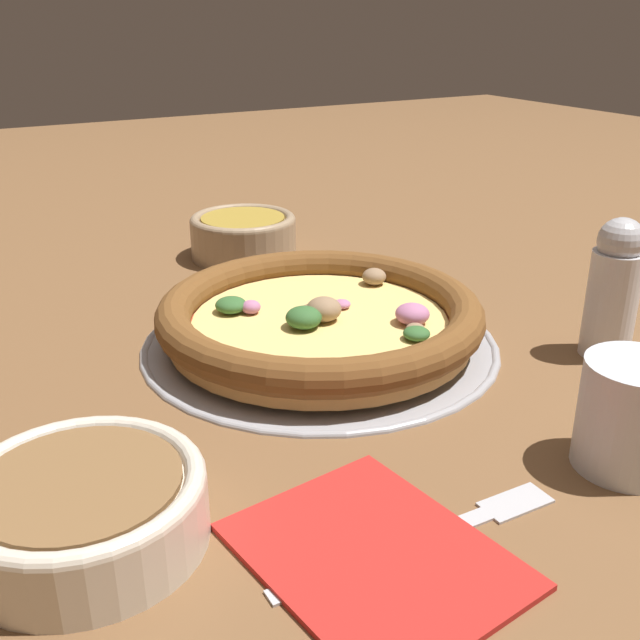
{
  "coord_description": "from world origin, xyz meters",
  "views": [
    {
      "loc": [
        -0.54,
        0.3,
        0.28
      ],
      "look_at": [
        0.0,
        0.0,
        0.02
      ],
      "focal_mm": 42.0,
      "sensor_mm": 36.0,
      "label": 1
    }
  ],
  "objects_px": {
    "bowl_near": "(243,234)",
    "bowl_far": "(82,505)",
    "fork": "(436,533)",
    "pizza": "(320,317)",
    "drinking_cup": "(632,416)",
    "pizza_tray": "(320,341)",
    "pepper_shaker": "(614,289)",
    "napkin": "(374,553)"
  },
  "relations": [
    {
      "from": "bowl_near",
      "to": "bowl_far",
      "type": "height_order",
      "value": "bowl_near"
    },
    {
      "from": "fork",
      "to": "pizza",
      "type": "bearing_deg",
      "value": 75.39
    },
    {
      "from": "bowl_near",
      "to": "drinking_cup",
      "type": "xyz_separation_m",
      "value": [
        -0.54,
        -0.04,
        0.01
      ]
    },
    {
      "from": "pizza_tray",
      "to": "bowl_far",
      "type": "xyz_separation_m",
      "value": [
        -0.17,
        0.25,
        0.02
      ]
    },
    {
      "from": "pepper_shaker",
      "to": "drinking_cup",
      "type": "bearing_deg",
      "value": 135.35
    },
    {
      "from": "pizza",
      "to": "bowl_far",
      "type": "distance_m",
      "value": 0.3
    },
    {
      "from": "pizza",
      "to": "drinking_cup",
      "type": "xyz_separation_m",
      "value": [
        -0.27,
        -0.08,
        0.01
      ]
    },
    {
      "from": "pizza",
      "to": "napkin",
      "type": "bearing_deg",
      "value": 156.66
    },
    {
      "from": "bowl_far",
      "to": "napkin",
      "type": "bearing_deg",
      "value": -124.64
    },
    {
      "from": "pizza",
      "to": "pizza_tray",
      "type": "bearing_deg",
      "value": 52.34
    },
    {
      "from": "drinking_cup",
      "to": "fork",
      "type": "relative_size",
      "value": 0.4
    },
    {
      "from": "bowl_near",
      "to": "fork",
      "type": "distance_m",
      "value": 0.55
    },
    {
      "from": "napkin",
      "to": "pizza",
      "type": "bearing_deg",
      "value": -23.34
    },
    {
      "from": "fork",
      "to": "pepper_shaker",
      "type": "height_order",
      "value": "pepper_shaker"
    },
    {
      "from": "drinking_cup",
      "to": "fork",
      "type": "bearing_deg",
      "value": 88.66
    },
    {
      "from": "pizza_tray",
      "to": "napkin",
      "type": "distance_m",
      "value": 0.29
    },
    {
      "from": "bowl_far",
      "to": "drinking_cup",
      "type": "bearing_deg",
      "value": -106.5
    },
    {
      "from": "drinking_cup",
      "to": "pepper_shaker",
      "type": "bearing_deg",
      "value": -44.65
    },
    {
      "from": "napkin",
      "to": "bowl_near",
      "type": "bearing_deg",
      "value": -16.57
    },
    {
      "from": "pizza_tray",
      "to": "bowl_near",
      "type": "bearing_deg",
      "value": -9.56
    },
    {
      "from": "pizza",
      "to": "bowl_near",
      "type": "distance_m",
      "value": 0.27
    },
    {
      "from": "bowl_near",
      "to": "fork",
      "type": "relative_size",
      "value": 0.67
    },
    {
      "from": "napkin",
      "to": "pizza_tray",
      "type": "bearing_deg",
      "value": -23.29
    },
    {
      "from": "fork",
      "to": "napkin",
      "type": "bearing_deg",
      "value": 179.34
    },
    {
      "from": "pizza_tray",
      "to": "napkin",
      "type": "xyz_separation_m",
      "value": [
        -0.26,
        0.11,
        0.0
      ]
    },
    {
      "from": "bowl_far",
      "to": "pepper_shaker",
      "type": "xyz_separation_m",
      "value": [
        0.03,
        -0.46,
        0.04
      ]
    },
    {
      "from": "drinking_cup",
      "to": "napkin",
      "type": "relative_size",
      "value": 0.45
    },
    {
      "from": "bowl_far",
      "to": "drinking_cup",
      "type": "relative_size",
      "value": 1.86
    },
    {
      "from": "pizza",
      "to": "bowl_far",
      "type": "relative_size",
      "value": 2.07
    },
    {
      "from": "bowl_near",
      "to": "bowl_far",
      "type": "distance_m",
      "value": 0.53
    },
    {
      "from": "napkin",
      "to": "pepper_shaker",
      "type": "height_order",
      "value": "pepper_shaker"
    },
    {
      "from": "bowl_near",
      "to": "pizza",
      "type": "bearing_deg",
      "value": 170.48
    },
    {
      "from": "bowl_near",
      "to": "pizza_tray",
      "type": "bearing_deg",
      "value": 170.44
    },
    {
      "from": "pizza",
      "to": "napkin",
      "type": "distance_m",
      "value": 0.29
    },
    {
      "from": "napkin",
      "to": "fork",
      "type": "xyz_separation_m",
      "value": [
        -0.0,
        -0.04,
        -0.0
      ]
    },
    {
      "from": "drinking_cup",
      "to": "bowl_near",
      "type": "bearing_deg",
      "value": 3.95
    },
    {
      "from": "bowl_near",
      "to": "napkin",
      "type": "height_order",
      "value": "bowl_near"
    },
    {
      "from": "drinking_cup",
      "to": "fork",
      "type": "distance_m",
      "value": 0.16
    },
    {
      "from": "pizza",
      "to": "pepper_shaker",
      "type": "xyz_separation_m",
      "value": [
        -0.14,
        -0.21,
        0.03
      ]
    },
    {
      "from": "bowl_near",
      "to": "bowl_far",
      "type": "relative_size",
      "value": 0.9
    },
    {
      "from": "pizza",
      "to": "bowl_far",
      "type": "height_order",
      "value": "pizza"
    },
    {
      "from": "napkin",
      "to": "drinking_cup",
      "type": "bearing_deg",
      "value": -91.3
    }
  ]
}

